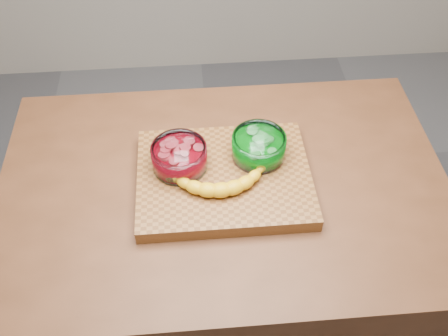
{
  "coord_description": "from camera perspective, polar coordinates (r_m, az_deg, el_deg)",
  "views": [
    {
      "loc": [
        -0.07,
        -0.85,
        1.91
      ],
      "look_at": [
        0.0,
        0.0,
        0.96
      ],
      "focal_mm": 40.0,
      "sensor_mm": 36.0,
      "label": 1
    }
  ],
  "objects": [
    {
      "name": "cutting_board",
      "position": [
        1.31,
        0.0,
        -1.17
      ],
      "size": [
        0.45,
        0.35,
        0.04
      ],
      "primitive_type": "cube",
      "color": "brown",
      "rests_on": "counter"
    },
    {
      "name": "banana",
      "position": [
        1.25,
        -0.58,
        -1.41
      ],
      "size": [
        0.28,
        0.13,
        0.04
      ],
      "primitive_type": null,
      "color": "gold",
      "rests_on": "cutting_board"
    },
    {
      "name": "ground",
      "position": [
        2.09,
        0.0,
        -17.82
      ],
      "size": [
        3.5,
        3.5,
        0.0
      ],
      "primitive_type": "plane",
      "color": "#5E5E63",
      "rests_on": "ground"
    },
    {
      "name": "bowl_green",
      "position": [
        1.32,
        3.99,
        2.46
      ],
      "size": [
        0.14,
        0.14,
        0.07
      ],
      "color": "white",
      "rests_on": "cutting_board"
    },
    {
      "name": "bowl_red",
      "position": [
        1.29,
        -5.12,
        1.25
      ],
      "size": [
        0.14,
        0.14,
        0.07
      ],
      "color": "white",
      "rests_on": "cutting_board"
    },
    {
      "name": "counter",
      "position": [
        1.69,
        0.0,
        -11.6
      ],
      "size": [
        1.2,
        0.8,
        0.9
      ],
      "primitive_type": "cube",
      "color": "#512D18",
      "rests_on": "ground"
    }
  ]
}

